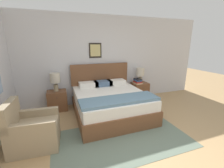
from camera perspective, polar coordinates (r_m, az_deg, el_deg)
name	(u,v)px	position (r m, az deg, el deg)	size (l,w,h in m)	color
ground_plane	(146,161)	(2.73, 12.72, -26.62)	(16.00, 16.00, 0.00)	tan
wall_back	(99,60)	(4.61, -5.03, 8.97)	(7.01, 0.09, 2.60)	silver
area_rug_main	(122,139)	(3.11, 3.94, -20.20)	(2.60, 1.40, 0.01)	slate
bed	(110,102)	(3.90, -0.67, -6.90)	(1.76, 1.92, 1.22)	brown
armchair	(33,131)	(3.11, -27.98, -15.58)	(0.84, 0.71, 0.88)	#998466
nightstand_near_window	(57,101)	(4.42, -20.08, -5.95)	(0.51, 0.43, 0.55)	brown
nightstand_by_door	(140,91)	(5.06, 10.47, -2.56)	(0.51, 0.43, 0.55)	brown
table_lamp_near_window	(55,79)	(4.25, -20.81, 1.71)	(0.25, 0.25, 0.50)	gray
table_lamp_by_door	(140,73)	(4.92, 10.70, 4.17)	(0.25, 0.25, 0.50)	gray
book_thick_bottom	(138,83)	(4.89, 9.71, 0.38)	(0.23, 0.28, 0.03)	beige
book_hardcover_middle	(138,82)	(4.89, 9.73, 0.80)	(0.21, 0.25, 0.04)	#B7332D
book_novel_upper	(138,81)	(4.88, 9.75, 1.18)	(0.15, 0.21, 0.02)	#335693
book_slim_near_top	(138,80)	(4.87, 9.76, 1.49)	(0.21, 0.27, 0.03)	#335693
book_paperback_top	(138,79)	(4.86, 9.78, 1.84)	(0.17, 0.28, 0.03)	#232328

